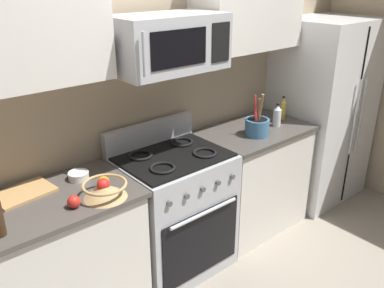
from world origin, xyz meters
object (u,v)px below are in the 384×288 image
(cutting_board, at_px, (24,193))
(prep_bowl, at_px, (78,175))
(bottle_vinegar, at_px, (277,116))
(refrigerator, at_px, (321,112))
(microwave, at_px, (168,43))
(fruit_basket, at_px, (105,189))
(bottle_oil, at_px, (283,109))
(apple_loose, at_px, (74,202))
(utensil_crock, at_px, (257,126))
(range_oven, at_px, (174,211))

(cutting_board, height_order, prep_bowl, prep_bowl)
(cutting_board, bearing_deg, bottle_vinegar, -6.31)
(refrigerator, height_order, microwave, microwave)
(refrigerator, height_order, fruit_basket, refrigerator)
(refrigerator, xyz_separation_m, microwave, (-1.78, 0.04, 0.83))
(prep_bowl, bearing_deg, bottle_oil, -3.28)
(refrigerator, bearing_deg, cutting_board, 176.40)
(fruit_basket, bearing_deg, apple_loose, 177.77)
(utensil_crock, bearing_deg, refrigerator, 4.64)
(fruit_basket, height_order, prep_bowl, fruit_basket)
(apple_loose, bearing_deg, bottle_vinegar, 3.23)
(fruit_basket, distance_m, bottle_vinegar, 1.67)
(apple_loose, relative_size, prep_bowl, 0.57)
(fruit_basket, bearing_deg, microwave, 18.18)
(utensil_crock, height_order, fruit_basket, utensil_crock)
(refrigerator, bearing_deg, bottle_vinegar, -176.19)
(refrigerator, bearing_deg, bottle_oil, 176.85)
(microwave, bearing_deg, utensil_crock, -9.50)
(refrigerator, relative_size, fruit_basket, 6.71)
(range_oven, distance_m, cutting_board, 1.08)
(utensil_crock, relative_size, bottle_oil, 1.70)
(range_oven, relative_size, microwave, 1.48)
(refrigerator, xyz_separation_m, prep_bowl, (-2.43, 0.14, 0.07))
(microwave, relative_size, bottle_oil, 3.63)
(cutting_board, xyz_separation_m, prep_bowl, (0.33, -0.04, 0.02))
(microwave, xyz_separation_m, utensil_crock, (0.76, -0.13, -0.70))
(fruit_basket, relative_size, prep_bowl, 2.00)
(bottle_oil, distance_m, bottle_vinegar, 0.19)
(bottle_oil, relative_size, bottle_vinegar, 1.04)
(microwave, relative_size, prep_bowl, 5.74)
(range_oven, xyz_separation_m, refrigerator, (1.78, -0.02, 0.39))
(fruit_basket, height_order, apple_loose, fruit_basket)
(bottle_oil, relative_size, prep_bowl, 1.58)
(apple_loose, distance_m, cutting_board, 0.37)
(microwave, bearing_deg, bottle_vinegar, -5.09)
(apple_loose, bearing_deg, bottle_oil, 5.21)
(fruit_basket, xyz_separation_m, bottle_oil, (1.84, 0.19, 0.04))
(prep_bowl, bearing_deg, range_oven, -10.60)
(cutting_board, xyz_separation_m, bottle_oil, (2.19, -0.14, 0.08))
(refrigerator, bearing_deg, apple_loose, -176.60)
(bottle_vinegar, bearing_deg, refrigerator, 3.81)
(bottle_vinegar, height_order, prep_bowl, bottle_vinegar)
(bottle_vinegar, bearing_deg, fruit_basket, -176.16)
(bottle_oil, bearing_deg, utensil_crock, -166.13)
(utensil_crock, bearing_deg, apple_loose, -177.41)
(apple_loose, xyz_separation_m, bottle_vinegar, (1.85, 0.10, 0.05))
(bottle_oil, height_order, bottle_vinegar, bottle_oil)
(utensil_crock, height_order, bottle_oil, utensil_crock)
(refrigerator, bearing_deg, microwave, 178.60)
(fruit_basket, height_order, cutting_board, fruit_basket)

